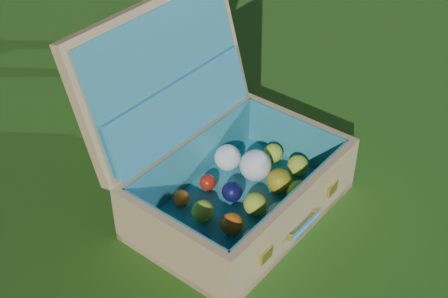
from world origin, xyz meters
TOP-DOWN VIEW (x-y plane):
  - ground at (0.00, 0.00)m, footprint 60.00×60.00m
  - suitcase at (-0.10, 0.15)m, footprint 0.80×0.76m

SIDE VIEW (x-z plane):
  - ground at x=0.00m, z-range 0.00..0.00m
  - suitcase at x=-0.10m, z-range -0.13..0.49m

